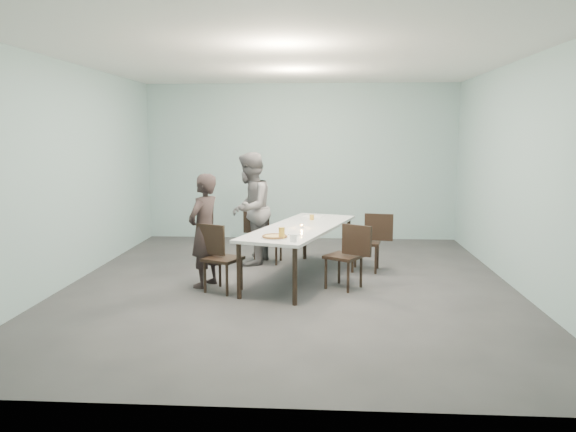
# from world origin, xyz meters

# --- Properties ---
(ground) EXTENTS (7.00, 7.00, 0.00)m
(ground) POSITION_xyz_m (0.00, 0.00, 0.00)
(ground) COLOR #333335
(ground) RESTS_ON ground
(room_shell) EXTENTS (6.02, 7.02, 3.01)m
(room_shell) POSITION_xyz_m (0.00, 0.00, 2.03)
(room_shell) COLOR #8FB1B4
(room_shell) RESTS_ON ground
(table) EXTENTS (1.64, 2.75, 0.75)m
(table) POSITION_xyz_m (0.13, 0.35, 0.69)
(table) COLOR white
(table) RESTS_ON ground
(chair_near_left) EXTENTS (0.65, 0.55, 0.87)m
(chair_near_left) POSITION_xyz_m (-0.92, -0.35, 0.50)
(chair_near_left) COLOR black
(chair_near_left) RESTS_ON ground
(chair_far_left) EXTENTS (0.64, 0.47, 0.87)m
(chair_far_left) POSITION_xyz_m (-0.51, 1.33, 0.50)
(chair_far_left) COLOR black
(chair_far_left) RESTS_ON ground
(chair_near_right) EXTENTS (0.64, 0.58, 0.87)m
(chair_near_right) POSITION_xyz_m (0.79, -0.17, 0.50)
(chair_near_right) COLOR black
(chair_near_right) RESTS_ON ground
(chair_far_right) EXTENTS (0.64, 0.49, 0.87)m
(chair_far_right) POSITION_xyz_m (1.16, 0.86, 0.50)
(chair_far_right) COLOR black
(chair_far_right) RESTS_ON ground
(diner_near) EXTENTS (0.56, 0.65, 1.52)m
(diner_near) POSITION_xyz_m (-1.14, -0.14, 0.76)
(diner_near) COLOR black
(diner_near) RESTS_ON ground
(diner_far) EXTENTS (0.80, 0.95, 1.76)m
(diner_far) POSITION_xyz_m (-0.70, 1.23, 0.88)
(diner_far) COLOR slate
(diner_far) RESTS_ON ground
(pizza) EXTENTS (0.34, 0.34, 0.04)m
(pizza) POSITION_xyz_m (-0.15, -0.58, 0.77)
(pizza) COLOR white
(pizza) RESTS_ON table
(side_plate) EXTENTS (0.18, 0.18, 0.01)m
(side_plate) POSITION_xyz_m (0.08, -0.30, 0.76)
(side_plate) COLOR white
(side_plate) RESTS_ON table
(beer_glass) EXTENTS (0.08, 0.08, 0.15)m
(beer_glass) POSITION_xyz_m (-0.06, -0.66, 0.82)
(beer_glass) COLOR gold
(beer_glass) RESTS_ON table
(water_tumbler) EXTENTS (0.08, 0.08, 0.09)m
(water_tumbler) POSITION_xyz_m (0.09, -0.81, 0.80)
(water_tumbler) COLOR silver
(water_tumbler) RESTS_ON table
(tealight) EXTENTS (0.06, 0.06, 0.05)m
(tealight) POSITION_xyz_m (0.15, 0.19, 0.77)
(tealight) COLOR silver
(tealight) RESTS_ON table
(amber_tumbler) EXTENTS (0.07, 0.07, 0.08)m
(amber_tumbler) POSITION_xyz_m (0.28, 0.97, 0.79)
(amber_tumbler) COLOR gold
(amber_tumbler) RESTS_ON table
(menu) EXTENTS (0.35, 0.30, 0.01)m
(menu) POSITION_xyz_m (0.28, 1.30, 0.75)
(menu) COLOR silver
(menu) RESTS_ON table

